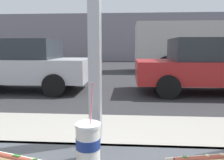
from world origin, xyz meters
name	(u,v)px	position (x,y,z in m)	size (l,w,h in m)	color
ground_plane	(123,81)	(0.00, 8.00, 0.00)	(60.00, 60.00, 0.00)	#2D2D30
sidewalk_strip	(114,156)	(0.00, 1.60, 0.07)	(16.00, 2.80, 0.14)	#9E998E
building_facade_far	(126,38)	(0.00, 21.21, 2.27)	(28.00, 1.20, 4.55)	gray
soda_cup_left	(89,142)	(0.00, -0.12, 1.02)	(0.10, 0.10, 0.31)	silver
parked_car_silver	(22,64)	(-3.18, 5.83, 0.83)	(4.24, 1.94, 1.61)	#BCBCC1
parked_car_red	(209,65)	(2.56, 5.83, 0.83)	(4.27, 2.00, 1.62)	red
box_truck	(193,45)	(3.77, 11.81, 1.50)	(6.48, 2.44, 2.68)	beige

